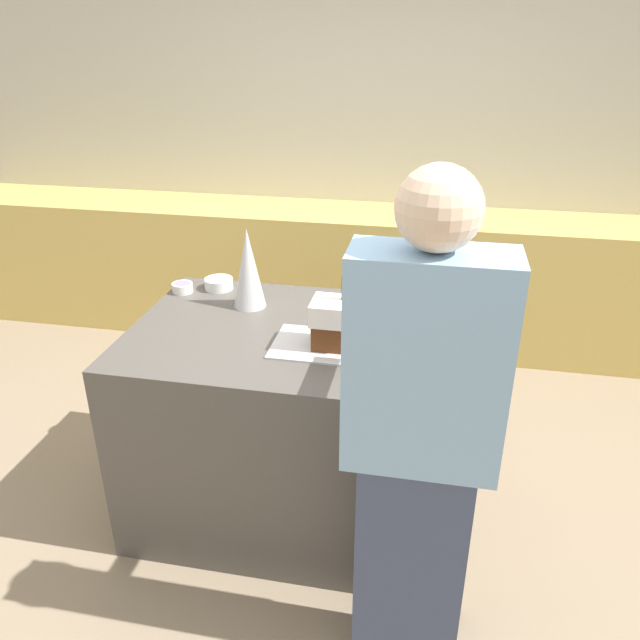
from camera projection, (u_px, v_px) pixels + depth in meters
The scene contains 13 objects.
ground_plane at pixel (305, 502), 3.01m from camera, with size 12.00×12.00×0.00m, color gray.
wall_back at pixel (370, 148), 4.38m from camera, with size 8.00×0.05×2.60m.
back_cabinet_block at pixel (360, 276), 4.45m from camera, with size 6.00×0.60×0.92m.
kitchen_island at pixel (304, 422), 2.81m from camera, with size 1.46×0.98×0.92m.
baking_tray at pixel (332, 346), 2.49m from camera, with size 0.48×0.30×0.01m.
gingerbread_house at pixel (333, 322), 2.44m from camera, with size 0.17×0.16×0.29m.
decorative_tree at pixel (248, 268), 2.78m from camera, with size 0.15×0.15×0.37m.
candy_bowl_center_rear at pixel (219, 283), 3.03m from camera, with size 0.14×0.14×0.05m.
candy_bowl_near_tray_right at pixel (433, 308), 2.77m from camera, with size 0.09×0.09×0.04m.
candy_bowl_far_left at pixel (397, 299), 2.86m from camera, with size 0.11×0.11×0.05m.
candy_bowl_far_right at pixel (182, 287), 2.99m from camera, with size 0.10×0.10×0.05m.
cookbook at pixel (415, 323), 2.67m from camera, with size 0.18×0.15×0.02m.
person at pixel (419, 443), 1.92m from camera, with size 0.47×0.58×1.77m.
Camera 1 is at (0.52, -2.28, 2.08)m, focal length 35.00 mm.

